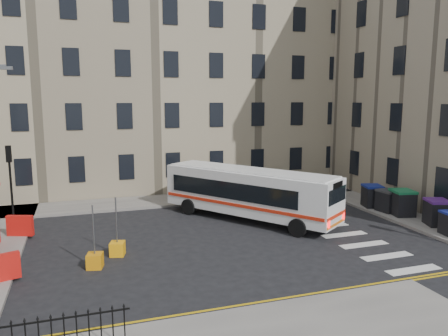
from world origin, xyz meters
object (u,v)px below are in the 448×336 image
wheelie_bin_b (437,212)px  bus (249,192)px  wheelie_bin_d (388,201)px  wheelie_bin_e (372,196)px  bollard_yellow (117,249)px  wheelie_bin_c (402,202)px  bollard_chevron (95,261)px

wheelie_bin_b → bus: bearing=173.0°
wheelie_bin_d → wheelie_bin_e: (-0.14, 1.26, 0.03)m
wheelie_bin_b → bollard_yellow: bearing=-163.5°
wheelie_bin_c → bollard_chevron: (-16.95, -2.21, -0.59)m
wheelie_bin_e → bollard_chevron: 17.17m
wheelie_bin_b → bollard_chevron: size_ratio=2.56×
wheelie_bin_c → bollard_chevron: wheelie_bin_c is taller
bus → wheelie_bin_d: (8.25, -1.44, -0.81)m
bollard_yellow → wheelie_bin_d: bearing=7.2°
bollard_yellow → wheelie_bin_b: bearing=-4.1°
wheelie_bin_d → bollard_chevron: bearing=-176.2°
bus → wheelie_bin_b: bearing=-62.6°
bus → bollard_chevron: bearing=173.3°
wheelie_bin_e → bollard_yellow: 15.94m
bus → wheelie_bin_e: bus is taller
wheelie_bin_b → wheelie_bin_d: bearing=120.7°
wheelie_bin_c → wheelie_bin_d: 0.98m
wheelie_bin_d → wheelie_bin_e: 1.27m
bus → wheelie_bin_e: size_ratio=6.65×
bus → bollard_yellow: bearing=169.5°
bollard_yellow → bollard_chevron: same height
bus → wheelie_bin_b: 9.97m
wheelie_bin_e → bollard_chevron: wheelie_bin_e is taller
wheelie_bin_e → bollard_chevron: size_ratio=2.43×
wheelie_bin_c → wheelie_bin_e: bearing=112.5°
bollard_yellow → wheelie_bin_e: bearing=11.8°
wheelie_bin_e → bollard_yellow: size_ratio=2.43×
wheelie_bin_e → wheelie_bin_d: bearing=-67.6°
wheelie_bin_c → wheelie_bin_e: size_ratio=1.06×
bollard_chevron → bus: bearing=28.5°
wheelie_bin_c → bollard_chevron: 17.11m
bollard_yellow → bollard_chevron: bearing=-130.3°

